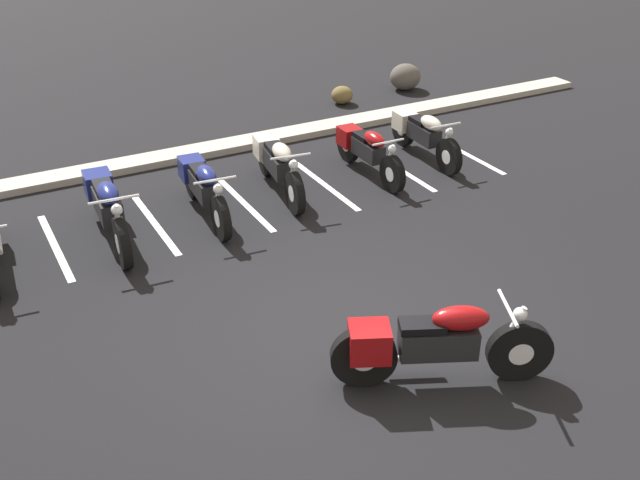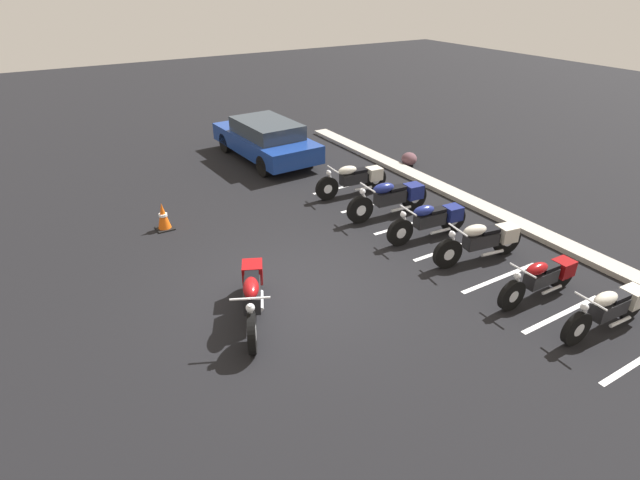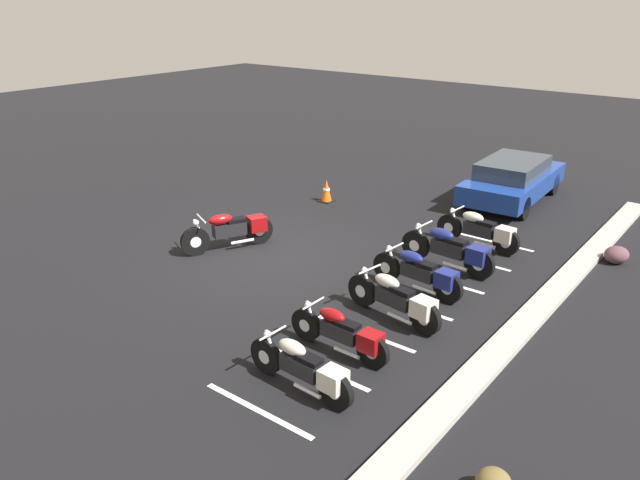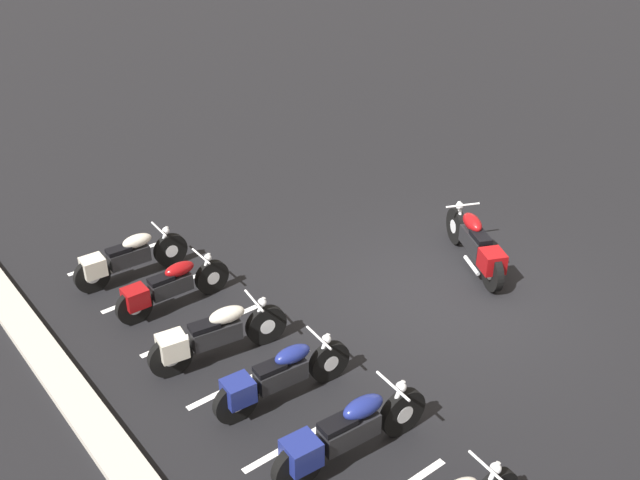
{
  "view_description": "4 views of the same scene",
  "coord_description": "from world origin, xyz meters",
  "px_view_note": "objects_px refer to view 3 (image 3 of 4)",
  "views": [
    {
      "loc": [
        -3.62,
        -5.81,
        5.03
      ],
      "look_at": [
        0.37,
        1.54,
        0.43
      ],
      "focal_mm": 42.0,
      "sensor_mm": 36.0,
      "label": 1
    },
    {
      "loc": [
        7.09,
        -3.7,
        5.43
      ],
      "look_at": [
        -0.15,
        0.67,
        0.88
      ],
      "focal_mm": 28.0,
      "sensor_mm": 36.0,
      "label": 2
    },
    {
      "loc": [
        10.0,
        9.21,
        5.78
      ],
      "look_at": [
        0.2,
        1.62,
        0.82
      ],
      "focal_mm": 35.0,
      "sensor_mm": 36.0,
      "label": 3
    },
    {
      "loc": [
        -6.88,
        8.13,
        7.28
      ],
      "look_at": [
        1.52,
        1.55,
        0.92
      ],
      "focal_mm": 42.0,
      "sensor_mm": 36.0,
      "label": 4
    }
  ],
  "objects_px": {
    "parked_bike_4": "(343,333)",
    "traffic_cone": "(326,191)",
    "parked_bike_2": "(421,273)",
    "motorcycle_maroon_featured": "(232,230)",
    "parked_bike_3": "(397,299)",
    "car_blue": "(513,179)",
    "landscape_rock_2": "(617,255)",
    "parked_bike_1": "(451,250)",
    "parked_bike_5": "(304,368)",
    "parked_bike_0": "(482,230)"
  },
  "relations": [
    {
      "from": "parked_bike_1",
      "to": "car_blue",
      "type": "xyz_separation_m",
      "value": [
        -5.52,
        -0.83,
        0.2
      ]
    },
    {
      "from": "parked_bike_5",
      "to": "traffic_cone",
      "type": "height_order",
      "value": "parked_bike_5"
    },
    {
      "from": "parked_bike_4",
      "to": "traffic_cone",
      "type": "bearing_deg",
      "value": -49.97
    },
    {
      "from": "parked_bike_1",
      "to": "landscape_rock_2",
      "type": "height_order",
      "value": "parked_bike_1"
    },
    {
      "from": "traffic_cone",
      "to": "parked_bike_5",
      "type": "bearing_deg",
      "value": 35.16
    },
    {
      "from": "parked_bike_0",
      "to": "car_blue",
      "type": "distance_m",
      "value": 4.02
    },
    {
      "from": "parked_bike_3",
      "to": "parked_bike_4",
      "type": "xyz_separation_m",
      "value": [
        1.57,
        -0.11,
        -0.04
      ]
    },
    {
      "from": "parked_bike_1",
      "to": "parked_bike_4",
      "type": "bearing_deg",
      "value": 95.99
    },
    {
      "from": "motorcycle_maroon_featured",
      "to": "parked_bike_2",
      "type": "relative_size",
      "value": 0.99
    },
    {
      "from": "parked_bike_2",
      "to": "parked_bike_3",
      "type": "relative_size",
      "value": 0.98
    },
    {
      "from": "parked_bike_2",
      "to": "parked_bike_1",
      "type": "bearing_deg",
      "value": -84.12
    },
    {
      "from": "motorcycle_maroon_featured",
      "to": "parked_bike_3",
      "type": "distance_m",
      "value": 5.04
    },
    {
      "from": "parked_bike_2",
      "to": "parked_bike_5",
      "type": "height_order",
      "value": "parked_bike_2"
    },
    {
      "from": "motorcycle_maroon_featured",
      "to": "traffic_cone",
      "type": "distance_m",
      "value": 4.28
    },
    {
      "from": "parked_bike_1",
      "to": "traffic_cone",
      "type": "distance_m",
      "value": 5.58
    },
    {
      "from": "motorcycle_maroon_featured",
      "to": "parked_bike_3",
      "type": "relative_size",
      "value": 0.98
    },
    {
      "from": "motorcycle_maroon_featured",
      "to": "car_blue",
      "type": "relative_size",
      "value": 0.49
    },
    {
      "from": "parked_bike_4",
      "to": "parked_bike_2",
      "type": "bearing_deg",
      "value": -86.58
    },
    {
      "from": "parked_bike_1",
      "to": "parked_bike_2",
      "type": "bearing_deg",
      "value": 95.15
    },
    {
      "from": "traffic_cone",
      "to": "car_blue",
      "type": "bearing_deg",
      "value": 127.75
    },
    {
      "from": "landscape_rock_2",
      "to": "traffic_cone",
      "type": "distance_m",
      "value": 7.96
    },
    {
      "from": "parked_bike_1",
      "to": "parked_bike_3",
      "type": "bearing_deg",
      "value": 99.46
    },
    {
      "from": "parked_bike_0",
      "to": "landscape_rock_2",
      "type": "bearing_deg",
      "value": -154.91
    },
    {
      "from": "motorcycle_maroon_featured",
      "to": "car_blue",
      "type": "xyz_separation_m",
      "value": [
        -7.59,
        3.9,
        0.2
      ]
    },
    {
      "from": "parked_bike_1",
      "to": "motorcycle_maroon_featured",
      "type": "bearing_deg",
      "value": 27.42
    },
    {
      "from": "motorcycle_maroon_featured",
      "to": "parked_bike_1",
      "type": "bearing_deg",
      "value": 138.54
    },
    {
      "from": "traffic_cone",
      "to": "motorcycle_maroon_featured",
      "type": "bearing_deg",
      "value": 5.35
    },
    {
      "from": "parked_bike_3",
      "to": "car_blue",
      "type": "distance_m",
      "value": 8.33
    },
    {
      "from": "traffic_cone",
      "to": "parked_bike_2",
      "type": "bearing_deg",
      "value": 55.04
    },
    {
      "from": "motorcycle_maroon_featured",
      "to": "parked_bike_5",
      "type": "relative_size",
      "value": 1.03
    },
    {
      "from": "car_blue",
      "to": "landscape_rock_2",
      "type": "xyz_separation_m",
      "value": [
        2.86,
        3.64,
        -0.48
      ]
    },
    {
      "from": "motorcycle_maroon_featured",
      "to": "parked_bike_5",
      "type": "xyz_separation_m",
      "value": [
        3.46,
        5.04,
        -0.05
      ]
    },
    {
      "from": "parked_bike_4",
      "to": "parked_bike_3",
      "type": "bearing_deg",
      "value": -93.06
    },
    {
      "from": "car_blue",
      "to": "landscape_rock_2",
      "type": "relative_size",
      "value": 7.66
    },
    {
      "from": "parked_bike_3",
      "to": "parked_bike_4",
      "type": "distance_m",
      "value": 1.57
    },
    {
      "from": "landscape_rock_2",
      "to": "traffic_cone",
      "type": "xyz_separation_m",
      "value": [
        0.47,
        -7.94,
        0.12
      ]
    },
    {
      "from": "traffic_cone",
      "to": "parked_bike_4",
      "type": "bearing_deg",
      "value": 39.14
    },
    {
      "from": "parked_bike_4",
      "to": "car_blue",
      "type": "relative_size",
      "value": 0.46
    },
    {
      "from": "parked_bike_1",
      "to": "car_blue",
      "type": "distance_m",
      "value": 5.59
    },
    {
      "from": "parked_bike_2",
      "to": "traffic_cone",
      "type": "distance_m",
      "value": 6.3
    },
    {
      "from": "parked_bike_3",
      "to": "traffic_cone",
      "type": "distance_m",
      "value": 7.31
    },
    {
      "from": "motorcycle_maroon_featured",
      "to": "parked_bike_4",
      "type": "relative_size",
      "value": 1.05
    },
    {
      "from": "landscape_rock_2",
      "to": "parked_bike_5",
      "type": "bearing_deg",
      "value": -17.0
    },
    {
      "from": "parked_bike_4",
      "to": "traffic_cone",
      "type": "relative_size",
      "value": 3.03
    },
    {
      "from": "parked_bike_4",
      "to": "landscape_rock_2",
      "type": "distance_m",
      "value": 7.46
    },
    {
      "from": "parked_bike_3",
      "to": "landscape_rock_2",
      "type": "bearing_deg",
      "value": -106.75
    },
    {
      "from": "motorcycle_maroon_featured",
      "to": "parked_bike_1",
      "type": "distance_m",
      "value": 5.16
    },
    {
      "from": "parked_bike_0",
      "to": "car_blue",
      "type": "bearing_deg",
      "value": -73.78
    },
    {
      "from": "parked_bike_1",
      "to": "traffic_cone",
      "type": "height_order",
      "value": "parked_bike_1"
    },
    {
      "from": "parked_bike_0",
      "to": "car_blue",
      "type": "xyz_separation_m",
      "value": [
        -3.92,
        -0.82,
        0.23
      ]
    }
  ]
}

